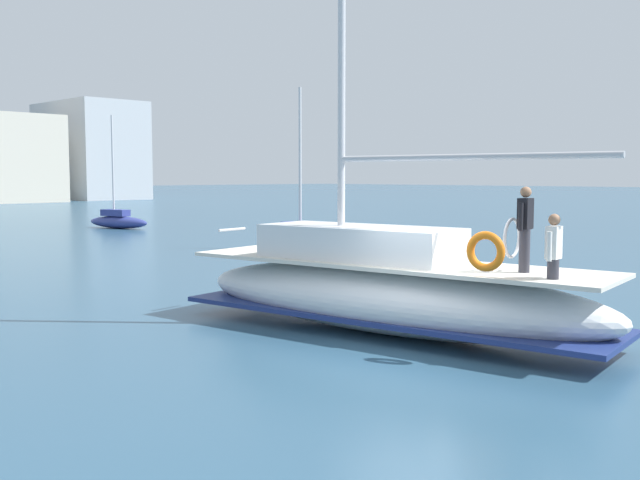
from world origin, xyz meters
The scene contains 5 objects.
ground_plane centered at (0.00, 0.00, 0.00)m, with size 400.00×400.00×0.00m, color #2D516B.
main_sailboat centered at (0.94, 1.48, 0.90)m, with size 3.74×9.84×11.68m.
moored_catamaran centered at (12.46, 32.35, 0.52)m, with size 2.22×4.81×6.93m.
moored_cutter_right centered at (11.63, 14.86, 0.53)m, with size 1.39×4.97×7.09m.
mooring_buoy centered at (7.20, 3.55, 0.23)m, with size 0.76×0.76×0.98m.
Camera 1 is at (-10.69, -8.11, 3.25)m, focal length 40.99 mm.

